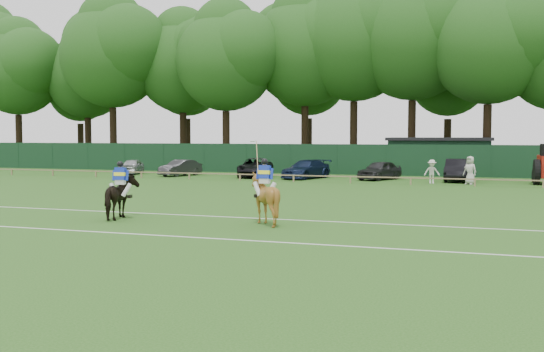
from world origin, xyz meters
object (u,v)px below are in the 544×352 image
at_px(sedan_silver, 132,166).
at_px(suv_black, 256,168).
at_px(horse_dark, 121,197).
at_px(spectator_left, 432,172).
at_px(horse_chestnut, 265,199).
at_px(hatch_grey, 380,170).
at_px(sedan_navy, 306,169).
at_px(spectator_mid, 469,172).
at_px(spectator_right, 470,170).
at_px(utility_shed, 440,156).
at_px(sedan_grey, 180,168).
at_px(estate_black, 458,170).

xyz_separation_m(sedan_silver, suv_black, (11.09, -0.27, 0.10)).
bearing_deg(horse_dark, spectator_left, -126.28).
distance_m(horse_chestnut, sedan_silver, 31.97).
bearing_deg(hatch_grey, spectator_left, -7.75).
distance_m(horse_chestnut, sedan_navy, 24.51).
bearing_deg(spectator_mid, sedan_silver, 179.41).
bearing_deg(spectator_right, hatch_grey, -171.22).
bearing_deg(suv_black, spectator_right, -22.64).
distance_m(sedan_navy, spectator_left, 9.50).
relative_size(sedan_silver, sedan_navy, 0.77).
xyz_separation_m(horse_dark, spectator_right, (12.36, 22.34, 0.08)).
bearing_deg(utility_shed, sedan_navy, -136.99).
bearing_deg(hatch_grey, spectator_right, 2.19).
xyz_separation_m(sedan_silver, hatch_grey, (20.66, -0.23, 0.06)).
bearing_deg(sedan_silver, horse_dark, -76.95).
xyz_separation_m(sedan_navy, utility_shed, (9.09, 8.48, 0.84)).
distance_m(sedan_silver, spectator_left, 24.68).
height_order(sedan_navy, hatch_grey, sedan_navy).
bearing_deg(sedan_navy, horse_dark, -74.87).
distance_m(sedan_grey, suv_black, 6.20).
relative_size(sedan_navy, spectator_right, 2.57).
bearing_deg(suv_black, sedan_grey, 171.60).
relative_size(sedan_grey, utility_shed, 0.46).
xyz_separation_m(estate_black, spectator_mid, (0.81, -1.71, 0.01)).
bearing_deg(horse_chestnut, estate_black, -104.66).
height_order(sedan_navy, spectator_mid, spectator_mid).
xyz_separation_m(sedan_silver, utility_shed, (24.34, 7.83, 0.91)).
bearing_deg(spectator_left, spectator_right, -17.10).
xyz_separation_m(horse_dark, suv_black, (-3.55, 24.77, -0.12)).
bearing_deg(suv_black, spectator_left, -23.73).
bearing_deg(sedan_navy, spectator_right, 6.70).
distance_m(spectator_left, spectator_right, 2.46).
bearing_deg(sedan_silver, sedan_navy, -19.71).
height_order(estate_black, utility_shed, utility_shed).
bearing_deg(sedan_grey, suv_black, 20.20).
xyz_separation_m(horse_dark, spectator_mid, (12.27, 23.44, -0.06)).
xyz_separation_m(horse_dark, utility_shed, (9.70, 32.86, 0.69)).
height_order(suv_black, sedan_navy, suv_black).
height_order(horse_dark, hatch_grey, horse_dark).
xyz_separation_m(suv_black, estate_black, (15.01, 0.39, 0.05)).
relative_size(suv_black, estate_black, 1.11).
relative_size(sedan_silver, suv_black, 0.70).
relative_size(sedan_silver, hatch_grey, 0.91).
xyz_separation_m(horse_chestnut, utility_shed, (3.94, 32.44, 0.59)).
distance_m(spectator_mid, spectator_right, 1.11).
bearing_deg(horse_chestnut, spectator_left, -102.33).
relative_size(horse_dark, utility_shed, 0.24).
height_order(suv_black, spectator_left, spectator_left).
bearing_deg(sedan_grey, sedan_silver, -175.43).
bearing_deg(spectator_left, sedan_grey, 160.53).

